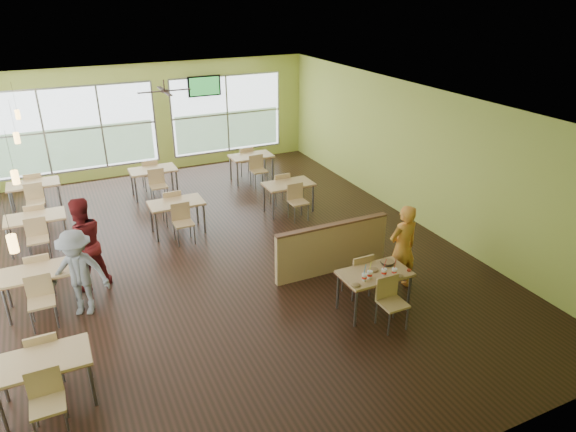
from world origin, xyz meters
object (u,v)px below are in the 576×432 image
Objects in this scene: main_table at (374,278)px; man_plaid at (402,248)px; half_wall_divider at (332,248)px; food_basket at (387,262)px.

man_plaid is (0.85, 0.39, 0.21)m from main_table.
half_wall_divider is at bearing 90.00° from main_table.
main_table is 0.96m from man_plaid.
man_plaid is 0.56m from food_basket.
main_table is 1.45m from half_wall_divider.
food_basket is at bearing 22.24° from main_table.
food_basket is at bearing 22.35° from man_plaid.
man_plaid is at bearing -51.35° from half_wall_divider.
man_plaid is at bearing 24.36° from main_table.
food_basket is (0.35, 0.14, 0.15)m from main_table.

